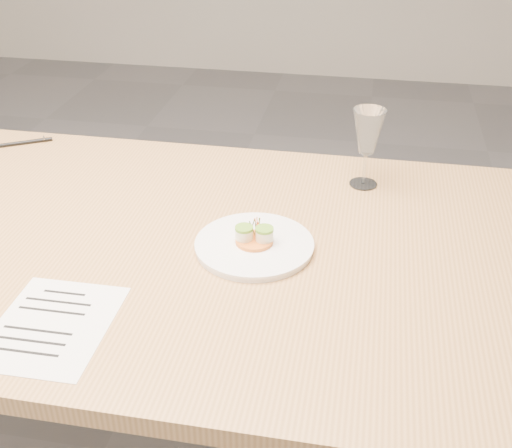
% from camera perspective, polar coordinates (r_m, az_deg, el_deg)
% --- Properties ---
extents(dining_table, '(2.40, 1.00, 0.75)m').
position_cam_1_polar(dining_table, '(1.55, -16.35, -2.44)').
color(dining_table, tan).
rests_on(dining_table, ground).
extents(dinner_plate, '(0.26, 0.26, 0.07)m').
position_cam_1_polar(dinner_plate, '(1.37, -0.14, -1.81)').
color(dinner_plate, white).
rests_on(dinner_plate, dining_table).
extents(recipe_sheet, '(0.21, 0.26, 0.00)m').
position_cam_1_polar(recipe_sheet, '(1.23, -17.68, -8.57)').
color(recipe_sheet, white).
rests_on(recipe_sheet, dining_table).
extents(ballpoint_pen, '(0.14, 0.09, 0.01)m').
position_cam_1_polar(ballpoint_pen, '(1.98, -19.90, 6.84)').
color(ballpoint_pen, black).
rests_on(ballpoint_pen, dining_table).
extents(wine_glass_2, '(0.08, 0.08, 0.20)m').
position_cam_1_polar(wine_glass_2, '(1.60, 9.92, 7.95)').
color(wine_glass_2, white).
rests_on(wine_glass_2, dining_table).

